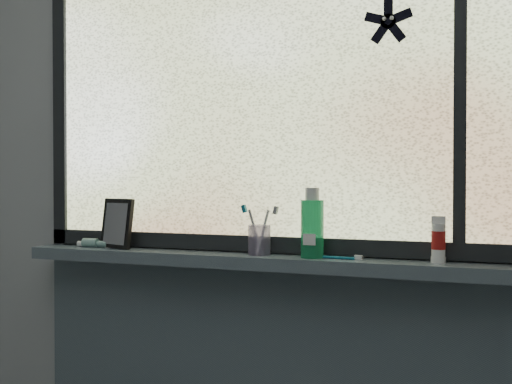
{
  "coord_description": "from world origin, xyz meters",
  "views": [
    {
      "loc": [
        0.61,
        -0.44,
        1.25
      ],
      "look_at": [
        0.07,
        1.05,
        1.22
      ],
      "focal_mm": 40.0,
      "sensor_mm": 36.0,
      "label": 1
    }
  ],
  "objects_px": {
    "toothbrush_cup": "(259,240)",
    "mouthwash_bottle": "(312,223)",
    "cream_tube": "(438,238)",
    "vanity_mirror": "(117,223)"
  },
  "relations": [
    {
      "from": "toothbrush_cup",
      "to": "mouthwash_bottle",
      "type": "relative_size",
      "value": 0.53
    },
    {
      "from": "mouthwash_bottle",
      "to": "cream_tube",
      "type": "relative_size",
      "value": 1.85
    },
    {
      "from": "vanity_mirror",
      "to": "cream_tube",
      "type": "xyz_separation_m",
      "value": [
        1.05,
        0.0,
        -0.02
      ]
    },
    {
      "from": "mouthwash_bottle",
      "to": "cream_tube",
      "type": "distance_m",
      "value": 0.36
    },
    {
      "from": "cream_tube",
      "to": "mouthwash_bottle",
      "type": "bearing_deg",
      "value": -178.25
    },
    {
      "from": "toothbrush_cup",
      "to": "mouthwash_bottle",
      "type": "distance_m",
      "value": 0.18
    },
    {
      "from": "vanity_mirror",
      "to": "cream_tube",
      "type": "relative_size",
      "value": 1.81
    },
    {
      "from": "cream_tube",
      "to": "toothbrush_cup",
      "type": "bearing_deg",
      "value": 179.83
    },
    {
      "from": "mouthwash_bottle",
      "to": "toothbrush_cup",
      "type": "bearing_deg",
      "value": 175.84
    },
    {
      "from": "mouthwash_bottle",
      "to": "vanity_mirror",
      "type": "bearing_deg",
      "value": 179.29
    }
  ]
}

